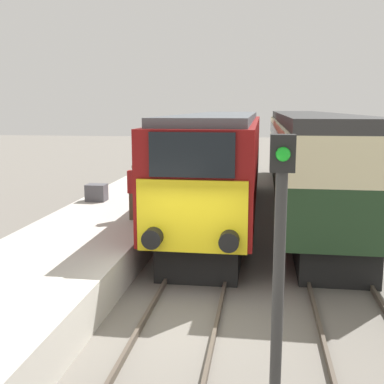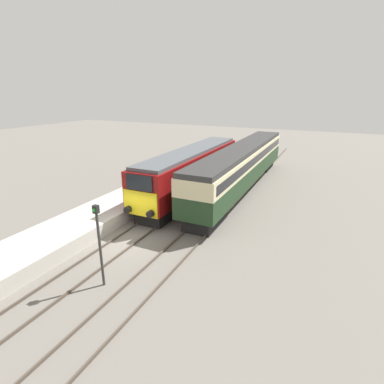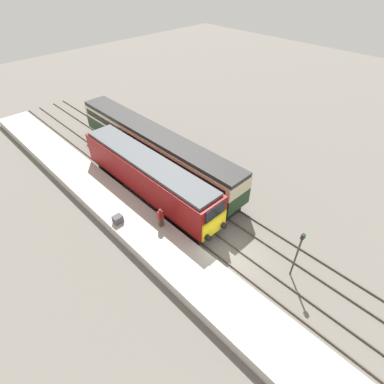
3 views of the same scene
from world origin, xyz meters
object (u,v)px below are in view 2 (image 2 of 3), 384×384
at_px(passenger_carriage, 243,163).
at_px(luggage_crate, 139,180).
at_px(person_on_platform, 142,186).
at_px(locomotive, 192,170).
at_px(signal_post, 99,239).

bearing_deg(passenger_carriage, luggage_crate, -146.69).
height_order(person_on_platform, luggage_crate, person_on_platform).
xyz_separation_m(locomotive, signal_post, (1.70, -13.22, 0.11)).
bearing_deg(locomotive, person_on_platform, -117.39).
xyz_separation_m(person_on_platform, luggage_crate, (-2.14, 2.60, -0.54)).
xyz_separation_m(locomotive, passenger_carriage, (3.40, 3.46, 0.19)).
bearing_deg(signal_post, locomotive, 97.32).
xyz_separation_m(passenger_carriage, person_on_platform, (-5.58, -7.68, -0.69)).
bearing_deg(luggage_crate, person_on_platform, -50.49).
bearing_deg(person_on_platform, locomotive, 62.61).
distance_m(locomotive, signal_post, 13.33).
height_order(locomotive, person_on_platform, locomotive).
relative_size(passenger_carriage, luggage_crate, 30.53).
bearing_deg(locomotive, luggage_crate, -159.53).
relative_size(locomotive, signal_post, 3.96).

